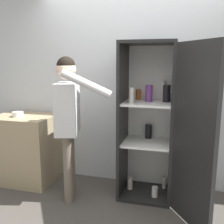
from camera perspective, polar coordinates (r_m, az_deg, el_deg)
name	(u,v)px	position (r m, az deg, el deg)	size (l,w,h in m)	color
ground_plane	(118,221)	(2.93, 1.34, -22.69)	(12.00, 12.00, 0.00)	#4C4742
wall_back	(136,89)	(3.42, 5.33, 5.06)	(7.00, 0.06, 2.55)	silver
refrigerator	(157,124)	(3.04, 9.83, -2.58)	(1.01, 1.08, 1.85)	black
person	(68,111)	(3.00, -9.51, 0.23)	(0.73, 0.55, 1.68)	#726656
counter	(26,148)	(3.80, -18.23, -7.53)	(0.79, 0.62, 0.91)	tan
bowl	(18,114)	(3.64, -19.81, -0.46)	(0.14, 0.14, 0.06)	white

